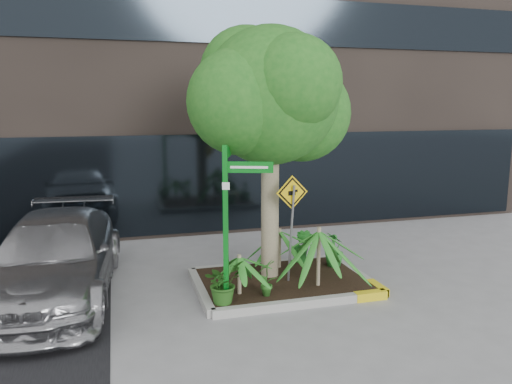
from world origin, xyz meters
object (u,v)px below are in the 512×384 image
object	(u,v)px
parked_car	(55,257)
cattle_sign	(292,211)
tree	(270,96)
street_sign_post	(229,210)

from	to	relation	value
parked_car	cattle_sign	bearing A→B (deg)	-7.39
tree	parked_car	size ratio (longest dim) A/B	0.98
tree	parked_car	distance (m)	4.92
street_sign_post	cattle_sign	bearing A→B (deg)	44.26
street_sign_post	cattle_sign	xyz separation A→B (m)	(1.32, 0.61, -0.22)
tree	street_sign_post	bearing A→B (deg)	-132.40
tree	cattle_sign	distance (m)	2.17
street_sign_post	cattle_sign	world-z (taller)	street_sign_post
street_sign_post	cattle_sign	size ratio (longest dim) A/B	1.38
street_sign_post	parked_car	bearing A→B (deg)	171.50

